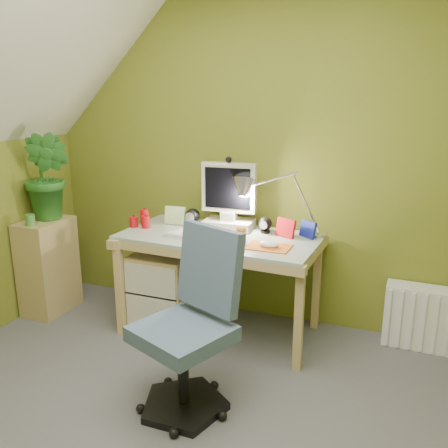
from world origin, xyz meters
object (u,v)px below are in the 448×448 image
(desk, at_px, (220,284))
(potted_plant, at_px, (48,176))
(task_chair, at_px, (182,332))
(radiator, at_px, (418,317))
(desk_lamp, at_px, (294,189))
(side_ledge, at_px, (48,266))
(monitor, at_px, (229,192))

(desk, bearing_deg, potted_plant, -172.03)
(desk, relative_size, task_chair, 1.47)
(task_chair, distance_m, radiator, 1.63)
(desk_lamp, bearing_deg, side_ledge, -178.68)
(monitor, relative_size, radiator, 1.23)
(task_chair, bearing_deg, monitor, 120.22)
(desk_lamp, distance_m, task_chair, 1.23)
(side_ledge, bearing_deg, potted_plant, 53.12)
(desk, distance_m, task_chair, 0.89)
(potted_plant, distance_m, task_chair, 1.73)
(desk_lamp, relative_size, task_chair, 0.70)
(side_ledge, height_order, task_chair, task_chair)
(potted_plant, relative_size, task_chair, 0.72)
(task_chair, bearing_deg, potted_plant, 174.66)
(side_ledge, bearing_deg, radiator, 9.30)
(desk, distance_m, desk_lamp, 0.82)
(desk, height_order, radiator, desk)
(desk, xyz_separation_m, potted_plant, (-1.29, -0.11, 0.69))
(radiator, bearing_deg, desk_lamp, -172.06)
(monitor, relative_size, potted_plant, 0.79)
(desk, height_order, monitor, monitor)
(monitor, relative_size, side_ledge, 0.72)
(desk, xyz_separation_m, radiator, (1.29, 0.27, -0.14))
(potted_plant, height_order, radiator, potted_plant)
(monitor, bearing_deg, task_chair, -85.89)
(desk_lamp, xyz_separation_m, side_ledge, (-1.78, -0.34, -0.66))
(monitor, bearing_deg, desk_lamp, -3.44)
(desk_lamp, relative_size, potted_plant, 0.97)
(side_ledge, bearing_deg, task_chair, -25.85)
(side_ledge, relative_size, task_chair, 0.80)
(side_ledge, height_order, radiator, side_ledge)
(desk, height_order, desk_lamp, desk_lamp)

